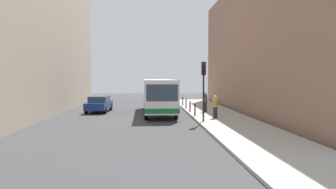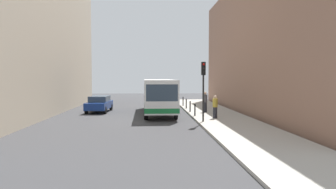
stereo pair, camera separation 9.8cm
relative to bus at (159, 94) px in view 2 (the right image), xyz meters
The scene contains 14 objects.
ground_plane 4.60m from the bus, 98.73° to the right, with size 80.00×80.00×0.00m, color #38383A.
sidewalk 6.57m from the bus, 41.60° to the right, with size 4.40×40.00×0.15m, color #ADA89E.
building_left 14.04m from the bus, behind, with size 7.00×32.00×17.52m, color #B2A38C.
building_right 11.72m from the bus, ahead, with size 7.00×32.00×12.31m, color #936B56.
bus is the anchor object (origin of this frame).
car_beside_bus 5.73m from the bus, 163.71° to the left, with size 2.05×4.49×1.48m.
car_behind_bus 10.43m from the bus, 86.51° to the left, with size 2.05×4.49×1.48m.
traffic_light 7.18m from the bus, 65.74° to the right, with size 0.28×0.33×4.10m.
bollard_near 4.32m from the bus, 47.84° to the right, with size 0.11×0.11×0.95m, color black.
bollard_mid 3.01m from the bus, ahead, with size 0.11×0.11×0.95m, color black.
bollard_far 4.23m from the bus, 46.75° to the left, with size 0.11×0.11×0.95m, color black.
bollard_farthest 6.73m from the bus, 65.02° to the left, with size 0.11×0.11×0.95m, color black.
pedestrian_near_signal 6.23m from the bus, 48.48° to the right, with size 0.38×0.38×1.70m.
pedestrian_mid_sidewalk 4.16m from the bus, ahead, with size 0.38×0.38×1.78m.
Camera 2 is at (-0.09, -23.88, 3.18)m, focal length 34.14 mm.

